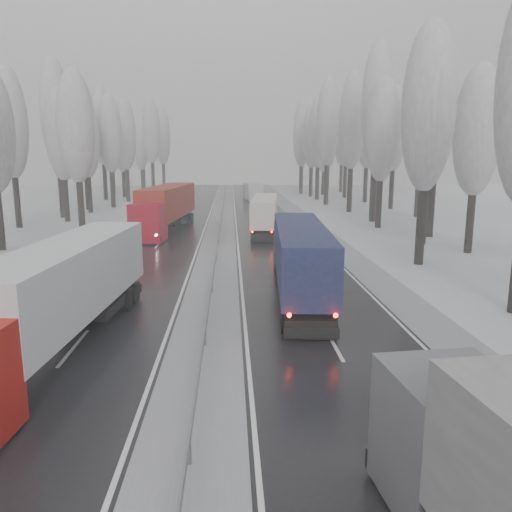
{
  "coord_description": "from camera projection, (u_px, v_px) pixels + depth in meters",
  "views": [
    {
      "loc": [
        1.09,
        -7.24,
        7.55
      ],
      "look_at": [
        2.46,
        19.52,
        2.2
      ],
      "focal_mm": 35.0,
      "sensor_mm": 36.0,
      "label": 1
    }
  ],
  "objects": [
    {
      "name": "carriageway_right",
      "position": [
        285.0,
        257.0,
        38.15
      ],
      "size": [
        7.5,
        200.0,
        0.03
      ],
      "primitive_type": "cube",
      "color": "black",
      "rests_on": "ground"
    },
    {
      "name": "carriageway_left",
      "position": [
        147.0,
        258.0,
        37.63
      ],
      "size": [
        7.5,
        200.0,
        0.03
      ],
      "primitive_type": "cube",
      "color": "black",
      "rests_on": "ground"
    },
    {
      "name": "median_slush",
      "position": [
        217.0,
        257.0,
        37.89
      ],
      "size": [
        3.0,
        200.0,
        0.04
      ],
      "primitive_type": "cube",
      "color": "#999BA0",
      "rests_on": "ground"
    },
    {
      "name": "shoulder_right",
      "position": [
        349.0,
        256.0,
        38.4
      ],
      "size": [
        2.4,
        200.0,
        0.04
      ],
      "primitive_type": "cube",
      "color": "#999BA0",
      "rests_on": "ground"
    },
    {
      "name": "shoulder_left",
      "position": [
        80.0,
        259.0,
        37.38
      ],
      "size": [
        2.4,
        200.0,
        0.04
      ],
      "primitive_type": "cube",
      "color": "#999BA0",
      "rests_on": "ground"
    },
    {
      "name": "median_guardrail",
      "position": [
        217.0,
        250.0,
        37.76
      ],
      "size": [
        0.12,
        200.0,
        0.76
      ],
      "color": "slate",
      "rests_on": "ground"
    },
    {
      "name": "tree_18",
      "position": [
        428.0,
        109.0,
        33.62
      ],
      "size": [
        3.6,
        3.6,
        16.58
      ],
      "color": "black",
      "rests_on": "ground"
    },
    {
      "name": "tree_19",
      "position": [
        478.0,
        132.0,
        38.07
      ],
      "size": [
        3.6,
        3.6,
        14.57
      ],
      "color": "black",
      "rests_on": "ground"
    },
    {
      "name": "tree_20",
      "position": [
        430.0,
        125.0,
        41.86
      ],
      "size": [
        3.6,
        3.6,
        15.71
      ],
      "color": "black",
      "rests_on": "ground"
    },
    {
      "name": "tree_21",
      "position": [
        438.0,
        107.0,
        45.53
      ],
      "size": [
        3.6,
        3.6,
        18.62
      ],
      "color": "black",
      "rests_on": "ground"
    },
    {
      "name": "tree_22",
      "position": [
        382.0,
        130.0,
        52.02
      ],
      "size": [
        3.6,
        3.6,
        15.86
      ],
      "color": "black",
      "rests_on": "ground"
    },
    {
      "name": "tree_23",
      "position": [
        426.0,
        146.0,
        56.54
      ],
      "size": [
        3.6,
        3.6,
        13.55
      ],
      "color": "black",
      "rests_on": "ground"
    },
    {
      "name": "tree_24",
      "position": [
        377.0,
        106.0,
        56.8
      ],
      "size": [
        3.6,
        3.6,
        20.49
      ],
      "color": "black",
      "rests_on": "ground"
    },
    {
      "name": "tree_25",
      "position": [
        423.0,
        115.0,
        61.19
      ],
      "size": [
        3.6,
        3.6,
        19.44
      ],
      "color": "black",
      "rests_on": "ground"
    },
    {
      "name": "tree_26",
      "position": [
        352.0,
        122.0,
        67.03
      ],
      "size": [
        3.6,
        3.6,
        18.78
      ],
      "color": "black",
      "rests_on": "ground"
    },
    {
      "name": "tree_27",
      "position": [
        395.0,
        130.0,
        71.45
      ],
      "size": [
        3.6,
        3.6,
        17.62
      ],
      "color": "black",
      "rests_on": "ground"
    },
    {
      "name": "tree_28",
      "position": [
        328.0,
        123.0,
        77.33
      ],
      "size": [
        3.6,
        3.6,
        19.62
      ],
      "color": "black",
      "rests_on": "ground"
    },
    {
      "name": "tree_29",
      "position": [
        368.0,
        131.0,
        81.8
      ],
      "size": [
        3.6,
        3.6,
        18.11
      ],
      "color": "black",
      "rests_on": "ground"
    },
    {
      "name": "tree_30",
      "position": [
        318.0,
        134.0,
        87.11
      ],
      "size": [
        3.6,
        3.6,
        17.86
      ],
      "color": "black",
      "rests_on": "ground"
    },
    {
      "name": "tree_31",
      "position": [
        347.0,
        132.0,
        91.23
      ],
      "size": [
        3.6,
        3.6,
        18.58
      ],
      "color": "black",
      "rests_on": "ground"
    },
    {
      "name": "tree_32",
      "position": [
        312.0,
        137.0,
        94.53
      ],
      "size": [
        3.6,
        3.6,
        17.33
      ],
      "color": "black",
      "rests_on": "ground"
    },
    {
      "name": "tree_33",
      "position": [
        324.0,
        148.0,
        98.98
      ],
      "size": [
        3.6,
        3.6,
        14.33
      ],
      "color": "black",
      "rests_on": "ground"
    },
    {
      "name": "tree_34",
      "position": [
        302.0,
        138.0,
        101.41
      ],
      "size": [
        3.6,
        3.6,
        17.63
      ],
      "color": "black",
      "rests_on": "ground"
    },
    {
      "name": "tree_35",
      "position": [
        342.0,
        136.0,
        105.71
      ],
      "size": [
        3.6,
        3.6,
        18.25
      ],
      "color": "black",
      "rests_on": "ground"
    },
    {
      "name": "tree_36",
      "position": [
        301.0,
        132.0,
        110.79
      ],
      "size": [
        3.6,
        3.6,
        20.23
      ],
      "color": "black",
      "rests_on": "ground"
    },
    {
      "name": "tree_37",
      "position": [
        329.0,
        143.0,
        115.54
      ],
      "size": [
        3.6,
        3.6,
        16.37
      ],
      "color": "black",
      "rests_on": "ground"
    },
    {
      "name": "tree_38",
      "position": [
        302.0,
        140.0,
        121.5
      ],
      "size": [
        3.6,
        3.6,
        17.97
      ],
      "color": "black",
      "rests_on": "ground"
    },
    {
      "name": "tree_39",
      "position": [
        311.0,
        145.0,
        125.78
      ],
      "size": [
        3.6,
        3.6,
        16.19
      ],
      "color": "black",
      "rests_on": "ground"
    },
    {
      "name": "tree_62",
      "position": [
        76.0,
        127.0,
        48.61
      ],
      "size": [
        3.6,
        3.6,
        16.04
      ],
      "color": "black",
      "rests_on": "ground"
    },
    {
      "name": "tree_63",
      "position": [
        10.0,
        124.0,
        52.03
      ],
      "size": [
        3.6,
        3.6,
        16.88
      ],
      "color": "black",
      "rests_on": "ground"
    },
    {
      "name": "tree_64",
      "position": [
        61.0,
        135.0,
        57.28
      ],
      "size": [
        3.6,
        3.6,
        15.42
      ],
      "color": "black",
      "rests_on": "ground"
    },
    {
      "name": "tree_65",
      "position": [
        56.0,
        115.0,
        60.6
      ],
      "size": [
        3.6,
        3.6,
        19.48
      ],
      "color": "black",
      "rests_on": "ground"
    },
    {
      "name": "tree_66",
      "position": [
        86.0,
        139.0,
        66.74
      ],
      "size": [
        3.6,
        3.6,
        15.23
      ],
      "color": "black",
      "rests_on": "ground"
    },
    {
      "name": "tree_67",
      "position": [
        84.0,
        132.0,
        70.35
      ],
      "size": [
        3.6,
        3.6,
        17.09
      ],
      "color": "black",
      "rests_on": "ground"
    },
    {
      "name": "tree_68",
      "position": [
        110.0,
        134.0,
        73.26
      ],
      "size": [
        3.6,
        3.6,
        16.65
      ],
      "color": "black",
      "rests_on": "ground"
    },
    {
      "name": "tree_69",
      "position": [
        83.0,
        124.0,
        76.6
      ],
      "size": [
        3.6,
        3.6,
        19.35
      ],
      "color": "black",
      "rests_on": "ground"
    },
    {
      "name": "tree_70",
      "position": [
        125.0,
        135.0,
        83.09
      ],
      "size": [
        3.6,
        3.6,
        17.09
      ],
      "color": "black",
      "rests_on": "ground"
    },
    {
      "name": "tree_71",
      "position": [
        102.0,
        127.0,
        86.46
      ],
      "size": [
        3.6,
        3.6,
        19.61
      ],
      "color": "black",
      "rests_on": "ground"
    },
    {
      "name": "tree_72",
      "position": [
        122.0,
        144.0,
        92.36
      ],
      "size": [
        3.6,
        3.6,
        15.11
      ],
      "color": "black",
      "rests_on": "ground"
    },
    {
      "name": "tree_73",
      "position": [
        111.0,
        138.0,
        95.87
      ],
      "size": [
        3.6,
        3.6,
        17.22
      ],
      "color": "black",
      "rests_on": "ground"
    },
    {
      "name": "tree_74",
      "position": [
        151.0,
        131.0,
        102.56
      ],
      "size": [
        3.6,
        3.6,
        19.68
      ],
      "color": "black",
      "rests_on": "ground"
    },
    {
      "name": "tree_75",
      "position": [
        111.0,
        135.0,
        106.15
      ],
      "size": [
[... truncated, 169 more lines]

